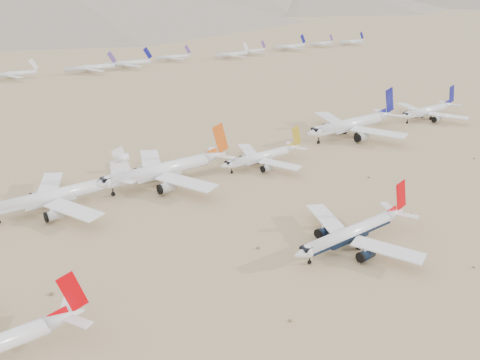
# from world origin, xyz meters

# --- Properties ---
(ground) EXTENTS (7000.00, 7000.00, 0.00)m
(ground) POSITION_xyz_m (0.00, 0.00, 0.00)
(ground) COLOR #977858
(ground) RESTS_ON ground
(main_airliner) EXTENTS (44.22, 43.19, 15.61)m
(main_airliner) POSITION_xyz_m (-6.57, -0.27, 4.29)
(main_airliner) COLOR white
(main_airliner) RESTS_ON ground
(row2_navy_widebody) EXTENTS (59.52, 58.21, 21.18)m
(row2_navy_widebody) POSITION_xyz_m (76.07, 73.49, 5.91)
(row2_navy_widebody) COLOR white
(row2_navy_widebody) RESTS_ON ground
(row2_gold_tail) EXTENTS (40.29, 39.40, 14.34)m
(row2_gold_tail) POSITION_xyz_m (12.74, 66.64, 4.01)
(row2_gold_tail) COLOR white
(row2_gold_tail) RESTS_ON ground
(row2_orange_tail) EXTENTS (54.49, 53.30, 19.44)m
(row2_orange_tail) POSITION_xyz_m (-28.89, 74.06, 5.45)
(row2_orange_tail) COLOR white
(row2_orange_tail) RESTS_ON ground
(row2_white_trijet) EXTENTS (49.48, 48.36, 17.53)m
(row2_white_trijet) POSITION_xyz_m (-68.04, 75.22, 5.08)
(row2_white_trijet) COLOR white
(row2_white_trijet) RESTS_ON ground
(row2_blue_far) EXTENTS (46.79, 45.75, 16.63)m
(row2_blue_far) POSITION_xyz_m (135.63, 70.07, 4.63)
(row2_blue_far) COLOR white
(row2_blue_far) RESTS_ON ground
(distant_storage_row) EXTENTS (658.31, 61.69, 15.17)m
(distant_storage_row) POSITION_xyz_m (61.87, 336.97, 4.42)
(distant_storage_row) COLOR silver
(distant_storage_row) RESTS_ON ground
(desert_scrub) EXTENTS (233.60, 121.67, 0.63)m
(desert_scrub) POSITION_xyz_m (-20.73, -21.89, 0.28)
(desert_scrub) COLOR brown
(desert_scrub) RESTS_ON ground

